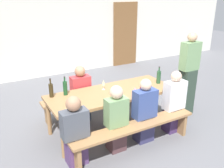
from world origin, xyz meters
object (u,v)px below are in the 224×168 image
at_px(bench_near, 135,130).
at_px(wine_glass_0, 135,89).
at_px(wine_bottle_0, 65,88).
at_px(standing_host, 188,76).
at_px(wine_bottle_2, 51,90).
at_px(seated_guest_near_2, 144,113).
at_px(wine_glass_1, 103,83).
at_px(seated_guest_near_1, 116,120).
at_px(bench_far, 95,97).
at_px(seated_guest_near_0, 75,132).
at_px(seated_guest_near_3, 174,104).
at_px(tasting_table, 112,95).
at_px(seated_guest_far_0, 81,95).
at_px(wooden_door, 125,34).
at_px(wine_glass_2, 141,89).
at_px(wine_bottle_1, 159,77).

relative_size(bench_near, wine_glass_0, 13.75).
bearing_deg(wine_bottle_0, standing_host, -10.84).
bearing_deg(wine_bottle_2, seated_guest_near_2, -35.00).
bearing_deg(wine_glass_1, seated_guest_near_1, -103.23).
distance_m(bench_far, seated_guest_near_0, 1.64).
distance_m(wine_glass_0, seated_guest_near_3, 0.79).
xyz_separation_m(tasting_table, wine_bottle_2, (-1.00, 0.31, 0.19)).
height_order(seated_guest_near_0, seated_guest_far_0, seated_guest_far_0).
height_order(seated_guest_far_0, standing_host, standing_host).
xyz_separation_m(wooden_door, wine_bottle_2, (-3.55, -3.27, -0.17)).
bearing_deg(seated_guest_far_0, bench_near, 15.04).
distance_m(wooden_door, tasting_table, 4.42).
bearing_deg(seated_guest_near_0, seated_guest_near_3, -90.00).
relative_size(wine_glass_1, seated_guest_near_0, 0.17).
bearing_deg(wooden_door, seated_guest_near_2, -118.39).
xyz_separation_m(tasting_table, seated_guest_near_2, (0.29, -0.59, -0.15)).
distance_m(wine_glass_2, seated_guest_near_3, 0.71).
distance_m(bench_near, wine_bottle_1, 1.32).
bearing_deg(seated_guest_near_2, wine_bottle_0, 50.38).
xyz_separation_m(seated_guest_near_3, seated_guest_far_0, (-1.30, 1.18, -0.01)).
height_order(wine_bottle_1, wine_glass_1, wine_bottle_1).
relative_size(wooden_door, seated_guest_near_1, 1.88).
relative_size(bench_far, standing_host, 1.29).
xyz_separation_m(wine_glass_0, wine_glass_1, (-0.34, 0.52, 0.01)).
relative_size(wine_glass_1, seated_guest_near_2, 0.16).
distance_m(wine_bottle_1, wine_glass_2, 0.73).
relative_size(wine_bottle_1, seated_guest_near_1, 0.30).
distance_m(wine_glass_0, seated_guest_near_2, 0.42).
xyz_separation_m(tasting_table, wine_glass_0, (0.26, -0.34, 0.19)).
bearing_deg(wine_glass_2, seated_guest_near_1, -160.65).
height_order(tasting_table, wine_bottle_0, wine_bottle_0).
height_order(tasting_table, wine_glass_1, wine_glass_1).
bearing_deg(seated_guest_far_0, wooden_door, 135.87).
height_order(wine_bottle_2, seated_guest_near_1, seated_guest_near_1).
bearing_deg(standing_host, seated_guest_near_2, 16.54).
xyz_separation_m(wine_bottle_1, seated_guest_near_2, (-0.71, -0.53, -0.35)).
bearing_deg(bench_far, tasting_table, -90.00).
height_order(wooden_door, seated_guest_near_3, wooden_door).
relative_size(tasting_table, seated_guest_near_1, 2.06).
relative_size(seated_guest_near_2, seated_guest_near_3, 0.97).
bearing_deg(wine_bottle_0, bench_near, -53.22).
bearing_deg(wine_glass_2, wine_bottle_2, 152.81).
xyz_separation_m(tasting_table, standing_host, (1.66, -0.18, 0.14)).
xyz_separation_m(wine_glass_1, wine_glass_2, (0.42, -0.56, -0.01)).
relative_size(wine_bottle_2, seated_guest_near_2, 0.29).
bearing_deg(wine_bottle_2, wine_glass_2, -27.19).
distance_m(wooden_door, bench_far, 3.88).
distance_m(tasting_table, seated_guest_near_3, 1.12).
distance_m(bench_near, wine_bottle_0, 1.38).
height_order(wooden_door, wine_bottle_2, wooden_door).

